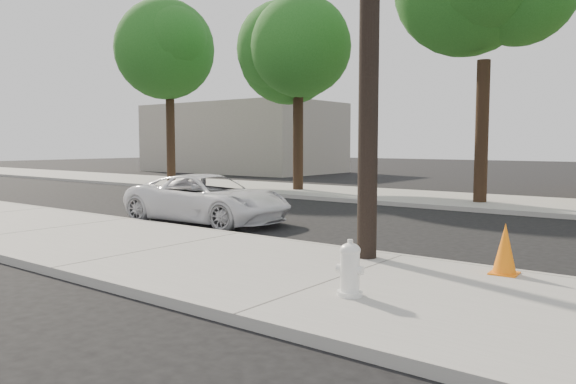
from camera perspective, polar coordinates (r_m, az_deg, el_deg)
The scene contains 10 objects.
ground at distance 14.16m, azimuth 0.70°, elevation -3.71°, with size 120.00×120.00×0.00m, color black.
near_sidewalk at distance 11.07m, azimuth -12.88°, elevation -5.90°, with size 90.00×4.40×0.15m, color gray.
far_sidewalk at distance 21.51m, azimuth 14.45°, elevation -0.68°, with size 90.00×5.00×0.15m, color gray.
curb_near at distance 12.55m, azimuth -5.09°, elevation -4.50°, with size 90.00×0.12×0.16m, color #9E9B93.
building_far at distance 42.19m, azimuth -4.70°, elevation 5.47°, with size 14.00×8.00×5.00m, color gray.
tree_a at distance 29.58m, azimuth -11.95°, elevation 13.42°, with size 4.65×4.50×9.00m.
tree_b at distance 24.27m, azimuth 1.21°, elevation 14.51°, with size 4.34×4.20×8.45m.
police_cruiser at distance 15.22m, azimuth -8.15°, elevation -0.67°, with size 2.17×4.70×1.31m, color white.
fire_hydrant at distance 7.43m, azimuth 6.31°, elevation -7.91°, with size 0.37×0.34×0.70m.
traffic_cone at distance 9.19m, azimuth 21.17°, elevation -5.46°, with size 0.43×0.43×0.78m.
Camera 1 is at (8.41, -11.19, 2.14)m, focal length 35.00 mm.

